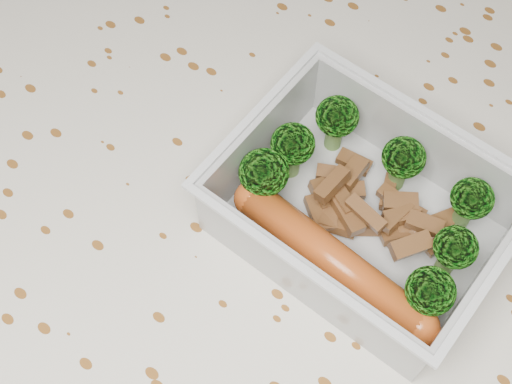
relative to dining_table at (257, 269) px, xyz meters
The scene contains 6 objects.
dining_table is the anchor object (origin of this frame).
tablecloth 0.05m from the dining_table, ahead, with size 1.46×0.96×0.19m.
lunch_container 0.13m from the dining_table, 33.05° to the left, with size 0.18×0.14×0.06m.
broccoli_florets 0.15m from the dining_table, 43.02° to the left, with size 0.16×0.10×0.05m.
meat_pile 0.13m from the dining_table, 39.87° to the left, with size 0.10×0.08×0.03m.
sausage 0.13m from the dining_table, ahead, with size 0.16×0.03×0.03m.
Camera 1 is at (0.13, -0.17, 1.20)m, focal length 50.00 mm.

